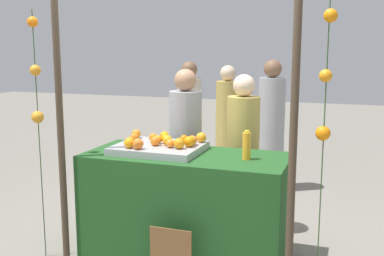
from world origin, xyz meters
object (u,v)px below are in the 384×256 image
orange_0 (166,139)px  juice_bottle (247,146)px  orange_1 (168,140)px  vendor_left (186,155)px  stall_counter (186,206)px  vendor_right (243,161)px

orange_0 → juice_bottle: juice_bottle is taller
orange_1 → vendor_left: (-0.06, 0.61, -0.27)m
stall_counter → orange_0: 0.61m
juice_bottle → vendor_right: bearing=105.3°
stall_counter → vendor_left: bearing=110.6°
stall_counter → orange_0: (-0.23, 0.10, 0.55)m
stall_counter → vendor_right: vendor_right is taller
orange_0 → vendor_right: vendor_right is taller
orange_1 → stall_counter: bearing=-6.8°
orange_0 → vendor_left: (-0.01, 0.53, -0.27)m
orange_0 → juice_bottle: 0.76m
juice_bottle → vendor_left: size_ratio=0.15×
orange_1 → vendor_left: bearing=95.6°
stall_counter → vendor_left: vendor_left is taller
orange_0 → orange_1: size_ratio=0.94×
orange_0 → orange_1: 0.10m
vendor_right → vendor_left: bearing=-175.3°
orange_0 → orange_1: bearing=-58.0°
juice_bottle → vendor_right: (-0.19, 0.69, -0.30)m
stall_counter → vendor_left: (-0.24, 0.63, 0.29)m
stall_counter → vendor_right: bearing=63.9°
stall_counter → orange_1: size_ratio=19.90×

